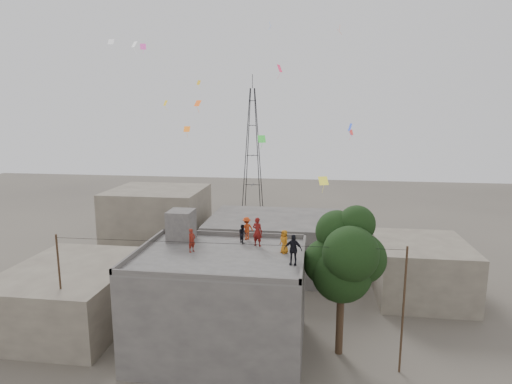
% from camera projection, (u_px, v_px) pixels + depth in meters
% --- Properties ---
extents(ground, '(140.00, 140.00, 0.00)m').
position_uv_depth(ground, '(221.00, 348.00, 26.59)').
color(ground, '#4C453E').
rests_on(ground, ground).
extents(main_building, '(10.00, 8.00, 6.10)m').
position_uv_depth(main_building, '(221.00, 302.00, 26.04)').
color(main_building, '#4D4B48').
rests_on(main_building, ground).
extents(parapet, '(10.00, 8.00, 0.30)m').
position_uv_depth(parapet, '(220.00, 252.00, 25.45)').
color(parapet, '#4D4B48').
rests_on(parapet, main_building).
extents(stair_head_box, '(1.60, 1.80, 2.00)m').
position_uv_depth(stair_head_box, '(181.00, 225.00, 28.27)').
color(stair_head_box, '#4D4B48').
rests_on(stair_head_box, main_building).
extents(neighbor_west, '(8.00, 10.00, 4.00)m').
position_uv_depth(neighbor_west, '(73.00, 294.00, 29.69)').
color(neighbor_west, '#675D51').
rests_on(neighbor_west, ground).
extents(neighbor_north, '(12.00, 9.00, 5.00)m').
position_uv_depth(neighbor_north, '(275.00, 244.00, 39.49)').
color(neighbor_north, '#4D4B48').
rests_on(neighbor_north, ground).
extents(neighbor_northwest, '(9.00, 8.00, 7.00)m').
position_uv_depth(neighbor_northwest, '(158.00, 223.00, 42.91)').
color(neighbor_northwest, '#675D51').
rests_on(neighbor_northwest, ground).
extents(neighbor_east, '(7.00, 8.00, 4.40)m').
position_uv_depth(neighbor_east, '(420.00, 269.00, 34.00)').
color(neighbor_east, '#675D51').
rests_on(neighbor_east, ground).
extents(tree, '(4.90, 4.60, 9.10)m').
position_uv_depth(tree, '(345.00, 257.00, 25.05)').
color(tree, black).
rests_on(tree, ground).
extents(utility_line, '(20.12, 0.62, 7.40)m').
position_uv_depth(utility_line, '(224.00, 300.00, 24.61)').
color(utility_line, black).
rests_on(utility_line, ground).
extents(transmission_tower, '(2.97, 2.97, 20.01)m').
position_uv_depth(transmission_tower, '(253.00, 149.00, 64.43)').
color(transmission_tower, black).
rests_on(transmission_tower, ground).
extents(person_red_adult, '(0.79, 0.66, 1.85)m').
position_uv_depth(person_red_adult, '(257.00, 232.00, 27.00)').
color(person_red_adult, maroon).
rests_on(person_red_adult, main_building).
extents(person_orange_child, '(0.79, 0.83, 1.43)m').
position_uv_depth(person_orange_child, '(284.00, 242.00, 25.66)').
color(person_orange_child, '#BF6D15').
rests_on(person_orange_child, main_building).
extents(person_dark_child, '(0.73, 0.75, 1.21)m').
position_uv_depth(person_dark_child, '(243.00, 234.00, 27.74)').
color(person_dark_child, black).
rests_on(person_dark_child, main_building).
extents(person_dark_adult, '(1.06, 0.55, 1.73)m').
position_uv_depth(person_dark_adult, '(293.00, 250.00, 23.65)').
color(person_dark_adult, black).
rests_on(person_dark_adult, main_building).
extents(person_orange_adult, '(1.12, 1.06, 1.53)m').
position_uv_depth(person_orange_adult, '(247.00, 228.00, 28.41)').
color(person_orange_adult, '#C43E16').
rests_on(person_orange_adult, main_building).
extents(person_red_child, '(0.55, 0.63, 1.45)m').
position_uv_depth(person_red_child, '(192.00, 240.00, 25.86)').
color(person_red_child, maroon).
rests_on(person_red_child, main_building).
extents(kites, '(19.48, 13.77, 11.82)m').
position_uv_depth(kites, '(237.00, 89.00, 30.59)').
color(kites, orange).
rests_on(kites, ground).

